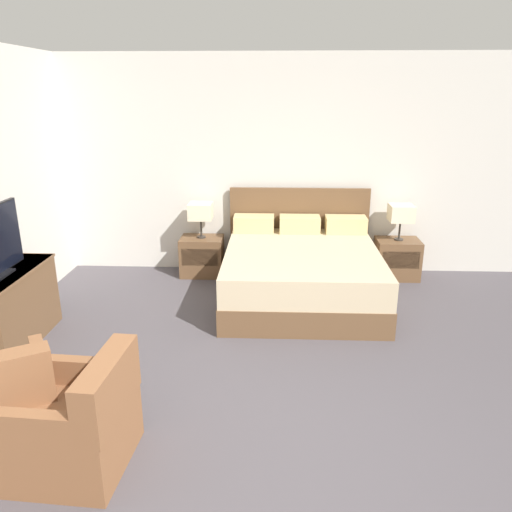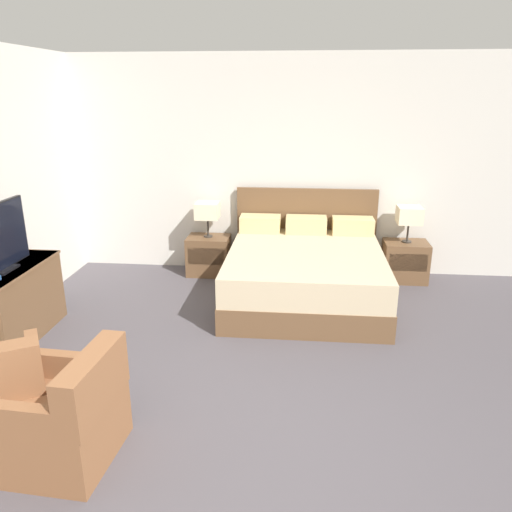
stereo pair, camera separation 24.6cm
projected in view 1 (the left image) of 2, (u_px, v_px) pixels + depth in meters
The scene contains 9 objects.
ground_plane at pixel (257, 484), 3.02m from camera, with size 11.62×11.62×0.00m, color #4C474C.
wall_back at pixel (269, 167), 6.30m from camera, with size 6.43×0.06×2.71m, color beige.
bed at pixel (301, 271), 5.66m from camera, with size 1.77×1.97×1.10m.
nightstand_left at pixel (202, 256), 6.40m from camera, with size 0.53×0.40×0.50m.
nightstand_right at pixel (397, 259), 6.30m from camera, with size 0.53×0.40×0.50m.
table_lamp_left at pixel (201, 212), 6.22m from camera, with size 0.29×0.29×0.45m.
table_lamp_right at pixel (401, 213), 6.12m from camera, with size 0.29×0.29×0.45m.
dresser at pixel (9, 307), 4.60m from camera, with size 0.47×1.12×0.71m.
armchair_companion at pixel (77, 426), 3.10m from camera, with size 0.73×0.72×0.76m.
Camera 1 is at (0.10, -2.43, 2.26)m, focal length 35.00 mm.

